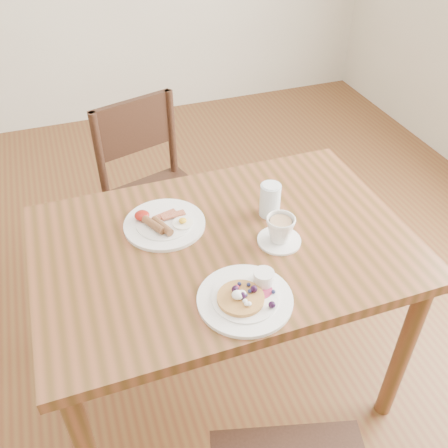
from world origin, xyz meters
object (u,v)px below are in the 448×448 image
Objects in this scene: breakfast_plate at (163,223)px; pancake_plate at (246,296)px; chair_far at (155,191)px; teacup_saucer at (280,231)px; dining_table at (224,263)px; water_glass at (270,200)px.

pancake_plate is at bearing -70.65° from breakfast_plate.
chair_far is 6.29× the size of teacup_saucer.
pancake_plate is 0.42m from breakfast_plate.
chair_far is 0.86m from teacup_saucer.
chair_far is at bearing 93.40° from pancake_plate.
teacup_saucer is (0.17, -0.06, 0.14)m from dining_table.
teacup_saucer is (0.19, 0.20, 0.03)m from pancake_plate.
water_glass is (0.22, 0.34, 0.04)m from pancake_plate.
dining_table is 4.44× the size of pancake_plate.
dining_table is 0.23m from teacup_saucer.
teacup_saucer reaches higher than breakfast_plate.
pancake_plate is 1.93× the size of teacup_saucer.
dining_table is 0.26m from water_glass.
breakfast_plate is 2.31× the size of water_glass.
teacup_saucer is (0.25, -0.77, 0.30)m from chair_far.
chair_far reaches higher than teacup_saucer.
pancake_plate is at bearing -122.67° from water_glass.
breakfast_plate is 1.93× the size of teacup_saucer.
pancake_plate is (-0.02, -0.26, 0.11)m from dining_table.
water_glass is (0.27, -0.63, 0.32)m from chair_far.
dining_table is at bearing -156.98° from water_glass.
pancake_plate is 2.31× the size of water_glass.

